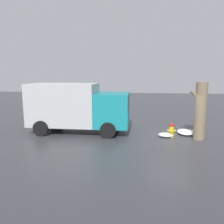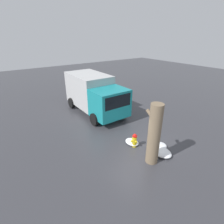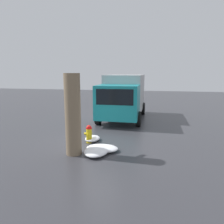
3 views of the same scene
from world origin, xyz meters
name	(u,v)px [view 1 (image 1 of 3)]	position (x,y,z in m)	size (l,w,h in m)	color
ground_plane	(171,137)	(0.00, 0.00, 0.00)	(60.00, 60.00, 0.00)	#38383D
fire_hydrant	(171,130)	(0.00, 0.00, 0.43)	(0.47, 0.37, 0.83)	yellow
tree_trunk	(200,111)	(-1.46, 0.16, 1.59)	(0.93, 0.61, 3.15)	#7F6B51
delivery_truck	(77,106)	(5.68, -0.69, 1.62)	(6.10, 2.76, 3.01)	teal
snow_pile_by_hydrant	(191,133)	(-1.28, -0.72, 0.13)	(1.36, 0.93, 0.26)	white
snow_pile_curbside	(166,135)	(0.28, -0.07, 0.12)	(0.89, 0.67, 0.23)	white
snow_pile_by_tree	(185,132)	(-0.93, -0.85, 0.12)	(0.92, 1.31, 0.24)	white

